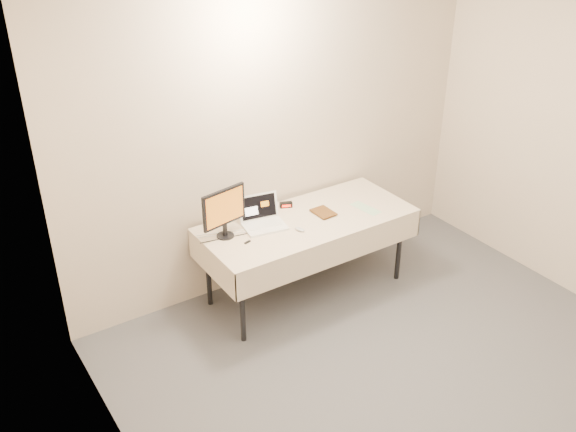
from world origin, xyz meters
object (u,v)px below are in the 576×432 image
table (307,225)px  monitor (224,210)px  laptop (262,218)px  book (316,205)px

table → monitor: (-0.73, 0.12, 0.31)m
laptop → book: (0.46, -0.13, 0.05)m
book → monitor: bearing=170.4°
table → book: 0.19m
laptop → monitor: monitor is taller
laptop → monitor: 0.40m
monitor → book: (0.82, -0.12, -0.14)m
table → book: bearing=2.3°
laptop → book: size_ratio=1.85×
table → laptop: (-0.37, 0.13, 0.12)m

